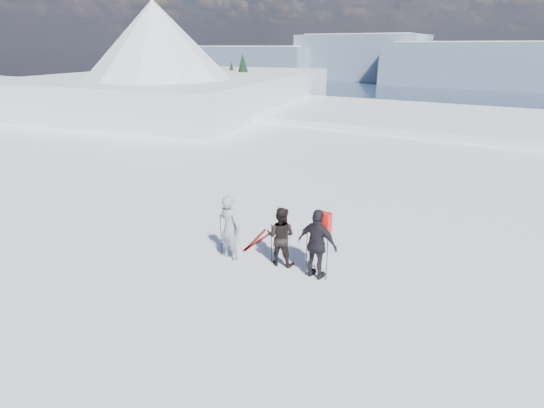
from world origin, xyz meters
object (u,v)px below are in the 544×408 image
at_px(skis_loose, 257,240).
at_px(skier_pack, 317,244).
at_px(skier_dark, 281,236).
at_px(skier_grey, 230,227).

bearing_deg(skis_loose, skier_pack, -23.39).
height_order(skier_dark, skier_pack, skier_pack).
distance_m(skier_dark, skier_pack, 1.21).
relative_size(skier_grey, skier_dark, 1.12).
distance_m(skier_grey, skier_pack, 2.64).
relative_size(skier_dark, skis_loose, 1.01).
relative_size(skier_pack, skis_loose, 1.14).
bearing_deg(skier_dark, skier_grey, 5.63).
distance_m(skier_dark, skis_loose, 1.87).
xyz_separation_m(skier_dark, skis_loose, (-1.37, 0.95, -0.84)).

